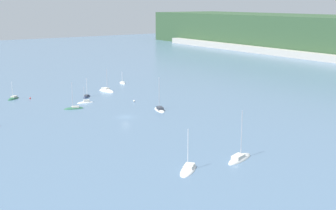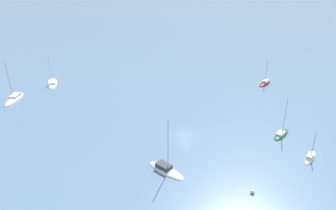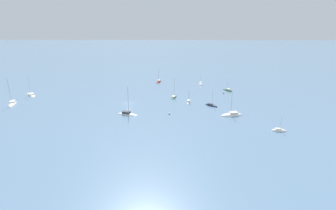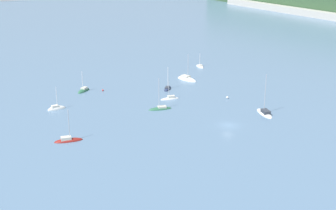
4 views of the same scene
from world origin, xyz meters
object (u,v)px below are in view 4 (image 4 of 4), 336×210
at_px(sailboat_2, 160,109).
at_px(sailboat_4, 200,67).
at_px(sailboat_1, 84,91).
at_px(mooring_buoy_0, 103,90).
at_px(sailboat_5, 68,141).
at_px(sailboat_3, 187,79).
at_px(mooring_buoy_1, 227,97).
at_px(sailboat_10, 57,109).
at_px(sailboat_7, 170,99).
at_px(sailboat_9, 265,113).
at_px(sailboat_0, 168,89).

distance_m(sailboat_2, sailboat_4, 47.18).
bearing_deg(sailboat_1, sailboat_4, 150.70).
xyz_separation_m(sailboat_1, mooring_buoy_0, (2.86, 4.89, 0.17)).
relative_size(sailboat_5, mooring_buoy_0, 15.44).
bearing_deg(sailboat_5, sailboat_3, 43.11).
distance_m(sailboat_1, mooring_buoy_1, 42.17).
distance_m(sailboat_4, sailboat_10, 60.77).
relative_size(sailboat_3, sailboat_7, 1.59).
distance_m(sailboat_2, sailboat_3, 29.61).
xyz_separation_m(sailboat_5, mooring_buoy_0, (-30.67, 21.54, 0.13)).
relative_size(sailboat_7, sailboat_9, 0.55).
bearing_deg(mooring_buoy_1, sailboat_5, -83.01).
bearing_deg(sailboat_10, sailboat_4, 18.69).
relative_size(sailboat_0, sailboat_4, 1.32).
xyz_separation_m(sailboat_2, sailboat_9, (16.83, 21.02, 0.06)).
bearing_deg(sailboat_5, sailboat_1, 77.12).
height_order(sailboat_4, mooring_buoy_0, sailboat_4).
bearing_deg(sailboat_0, sailboat_2, -173.98).
xyz_separation_m(sailboat_4, mooring_buoy_0, (9.08, -41.15, 0.19)).
relative_size(sailboat_2, sailboat_9, 0.83).
xyz_separation_m(sailboat_10, mooring_buoy_1, (15.96, 43.95, 0.25)).
xyz_separation_m(sailboat_0, sailboat_2, (14.61, -11.04, 0.02)).
bearing_deg(sailboat_9, sailboat_4, 1.79).
relative_size(sailboat_2, mooring_buoy_1, 13.24).
height_order(sailboat_2, sailboat_4, sailboat_2).
bearing_deg(sailboat_3, sailboat_1, -111.52).
distance_m(sailboat_5, sailboat_7, 37.16).
distance_m(sailboat_1, mooring_buoy_0, 5.67).
height_order(sailboat_10, mooring_buoy_0, sailboat_10).
height_order(sailboat_7, sailboat_10, sailboat_10).
bearing_deg(sailboat_0, sailboat_4, -10.85).
xyz_separation_m(sailboat_3, mooring_buoy_0, (-2.55, -27.98, 0.16)).
xyz_separation_m(sailboat_10, mooring_buoy_0, (-8.76, 16.94, 0.17)).
distance_m(sailboat_7, mooring_buoy_1, 16.11).
bearing_deg(sailboat_2, sailboat_5, 29.92).
bearing_deg(sailboat_4, sailboat_10, 114.42).
relative_size(sailboat_3, mooring_buoy_1, 13.75).
distance_m(sailboat_3, mooring_buoy_1, 22.19).
height_order(sailboat_7, mooring_buoy_0, sailboat_7).
distance_m(sailboat_1, sailboat_4, 46.45).
bearing_deg(sailboat_2, sailboat_0, -112.87).
xyz_separation_m(sailboat_5, mooring_buoy_1, (-5.95, 48.55, 0.22)).
bearing_deg(mooring_buoy_0, sailboat_2, 15.62).
height_order(sailboat_10, mooring_buoy_1, sailboat_10).
relative_size(sailboat_4, sailboat_5, 0.71).
relative_size(sailboat_1, sailboat_4, 1.23).
bearing_deg(mooring_buoy_1, sailboat_1, -130.85).
height_order(sailboat_1, mooring_buoy_0, sailboat_1).
bearing_deg(sailboat_3, sailboat_5, -72.57).
relative_size(sailboat_9, sailboat_10, 1.55).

